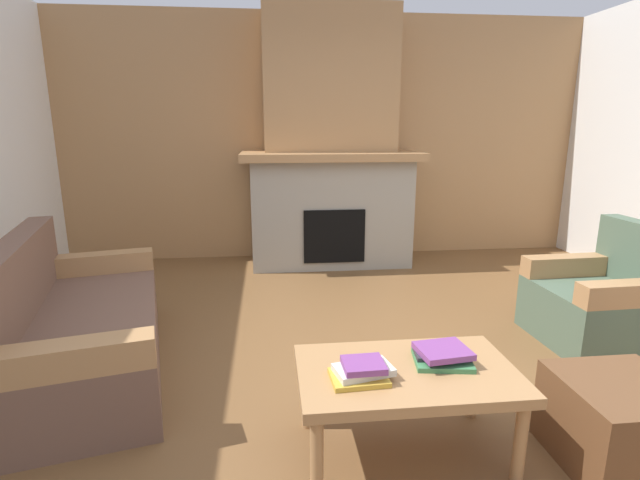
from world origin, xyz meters
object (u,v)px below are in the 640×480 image
at_px(couch, 75,329).
at_px(ottoman, 619,424).
at_px(coffee_table, 407,380).
at_px(armchair, 603,302).
at_px(fireplace, 330,158).

distance_m(couch, ottoman, 2.99).
relative_size(couch, coffee_table, 1.94).
bearing_deg(armchair, couch, -179.06).
bearing_deg(armchair, fireplace, 126.64).
xyz_separation_m(armchair, ottoman, (-0.79, -1.20, -0.09)).
distance_m(fireplace, ottoman, 3.67).
relative_size(armchair, ottoman, 1.63).
bearing_deg(fireplace, coffee_table, -91.08).
bearing_deg(ottoman, fireplace, 104.35).
bearing_deg(coffee_table, couch, 152.36).
bearing_deg(coffee_table, ottoman, -11.03).
bearing_deg(fireplace, armchair, -53.36).
relative_size(couch, armchair, 2.29).
distance_m(fireplace, coffee_table, 3.35).
distance_m(couch, armchair, 3.55).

